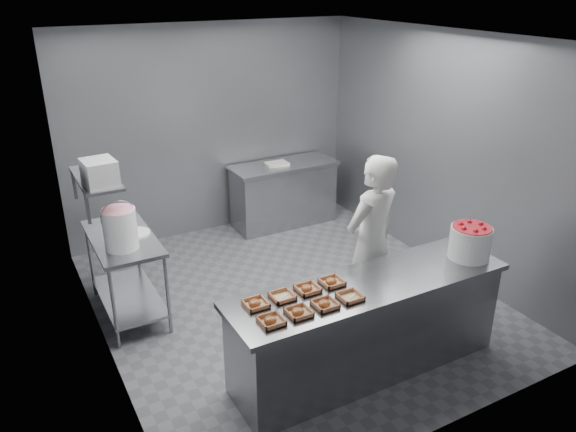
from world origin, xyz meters
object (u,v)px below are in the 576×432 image
at_px(tray_0, 271,321).
at_px(tray_5, 282,296).
at_px(tray_2, 325,304).
at_px(tray_3, 350,297).
at_px(tray_6, 307,289).
at_px(appliance, 99,173).
at_px(strawberry_tub, 470,241).
at_px(back_counter, 284,194).
at_px(worker, 371,244).
at_px(tray_1, 299,312).
at_px(tray_4, 255,304).
at_px(glaze_bucket, 120,228).
at_px(service_counter, 368,326).
at_px(tray_7, 332,282).
at_px(prep_table, 125,263).

relative_size(tray_0, tray_5, 1.00).
relative_size(tray_2, tray_3, 1.00).
xyz_separation_m(tray_6, appliance, (-1.27, 1.56, 0.76)).
bearing_deg(strawberry_tub, appliance, 148.83).
height_order(tray_6, appliance, appliance).
bearing_deg(tray_6, tray_0, -150.49).
bearing_deg(tray_6, tray_5, 180.00).
xyz_separation_m(tray_0, tray_5, (0.24, 0.27, -0.00)).
height_order(tray_2, tray_6, same).
relative_size(back_counter, worker, 0.83).
height_order(tray_1, strawberry_tub, strawberry_tub).
bearing_deg(tray_4, strawberry_tub, -5.26).
bearing_deg(tray_1, tray_5, 89.36).
height_order(tray_2, tray_5, tray_2).
height_order(tray_1, tray_5, tray_1).
distance_m(tray_0, tray_5, 0.36).
relative_size(tray_6, glaze_bucket, 0.38).
xyz_separation_m(service_counter, back_counter, (0.90, 3.25, -0.00)).
xyz_separation_m(strawberry_tub, appliance, (-2.90, 1.75, 0.62)).
distance_m(worker, appliance, 2.64).
height_order(strawberry_tub, glaze_bucket, glaze_bucket).
xyz_separation_m(tray_3, worker, (0.75, 0.74, -0.01)).
relative_size(tray_2, tray_7, 1.00).
xyz_separation_m(tray_0, appliance, (-0.79, 1.83, 0.76)).
relative_size(tray_0, worker, 0.10).
bearing_deg(tray_4, tray_2, -29.51).
distance_m(tray_6, worker, 1.10).
bearing_deg(service_counter, tray_2, -166.08).
distance_m(tray_6, strawberry_tub, 1.65).
height_order(tray_4, glaze_bucket, glaze_bucket).
xyz_separation_m(tray_1, glaze_bucket, (-0.92, 1.82, 0.19)).
distance_m(prep_table, tray_6, 2.15).
bearing_deg(worker, tray_7, 17.56).
xyz_separation_m(tray_7, worker, (0.76, 0.46, -0.02)).
xyz_separation_m(service_counter, tray_0, (-1.03, -0.14, 0.47)).
bearing_deg(tray_6, strawberry_tub, -6.80).
height_order(prep_table, tray_0, tray_0).
distance_m(tray_2, tray_4, 0.55).
height_order(back_counter, strawberry_tub, strawberry_tub).
xyz_separation_m(tray_7, appliance, (-1.51, 1.56, 0.76)).
xyz_separation_m(tray_2, tray_4, (-0.48, 0.27, 0.00)).
height_order(tray_0, appliance, appliance).
distance_m(tray_2, tray_5, 0.36).
bearing_deg(tray_5, tray_6, -0.00).
bearing_deg(tray_7, back_counter, 68.80).
height_order(tray_6, tray_7, same).
height_order(prep_table, back_counter, same).
distance_m(tray_0, glaze_bucket, 1.95).
bearing_deg(strawberry_tub, tray_6, 173.20).
xyz_separation_m(service_counter, worker, (0.45, 0.60, 0.45)).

